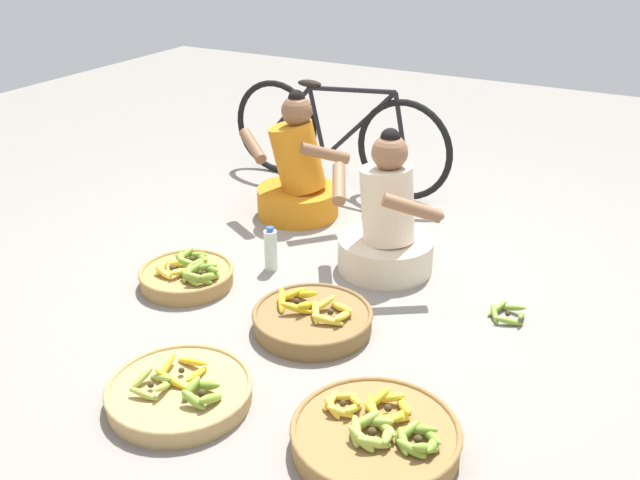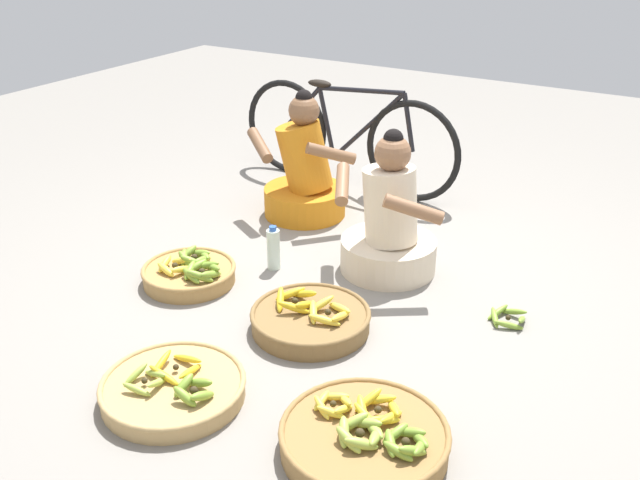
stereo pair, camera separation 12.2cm
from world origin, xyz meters
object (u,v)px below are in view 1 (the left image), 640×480
object	(u,v)px
banana_basket_mid_left	(187,275)
loose_bananas_mid_right	(507,313)
banana_basket_back_right	(376,436)
banana_basket_front_center	(180,391)
bicycle_leaning	(336,136)
banana_basket_near_vendor	(313,319)
water_bottle	(271,250)
vendor_woman_behind	(297,177)
vendor_woman_front	(386,226)

from	to	relation	value
banana_basket_mid_left	loose_bananas_mid_right	xyz separation A→B (m)	(1.57, 0.48, -0.03)
banana_basket_back_right	banana_basket_front_center	bearing A→B (deg)	-171.09
bicycle_leaning	banana_basket_near_vendor	xyz separation A→B (m)	(0.78, -1.73, -0.30)
water_bottle	banana_basket_front_center	bearing A→B (deg)	-75.84
vendor_woman_behind	banana_basket_mid_left	xyz separation A→B (m)	(-0.04, -1.08, -0.20)
bicycle_leaning	banana_basket_back_right	bearing A→B (deg)	-59.33
vendor_woman_front	loose_bananas_mid_right	distance (m)	0.79
bicycle_leaning	banana_basket_front_center	world-z (taller)	bicycle_leaning
bicycle_leaning	banana_basket_mid_left	world-z (taller)	bicycle_leaning
banana_basket_mid_left	banana_basket_front_center	xyz separation A→B (m)	(0.58, -0.79, -0.01)
vendor_woman_behind	banana_basket_mid_left	distance (m)	1.10
vendor_woman_behind	banana_basket_mid_left	world-z (taller)	vendor_woman_behind
bicycle_leaning	banana_basket_near_vendor	world-z (taller)	bicycle_leaning
vendor_woman_front	vendor_woman_behind	size ratio (longest dim) A/B	0.98
vendor_woman_behind	banana_basket_front_center	size ratio (longest dim) A/B	1.36
banana_basket_front_center	water_bottle	world-z (taller)	water_bottle
vendor_woman_behind	loose_bananas_mid_right	bearing A→B (deg)	-21.55
banana_basket_mid_left	banana_basket_near_vendor	bearing A→B (deg)	-4.26
banana_basket_mid_left	banana_basket_front_center	world-z (taller)	banana_basket_mid_left
vendor_woman_front	loose_bananas_mid_right	xyz separation A→B (m)	(0.73, -0.19, -0.23)
vendor_woman_behind	banana_basket_front_center	bearing A→B (deg)	-73.85
vendor_woman_front	banana_basket_near_vendor	distance (m)	0.76
bicycle_leaning	loose_bananas_mid_right	xyz separation A→B (m)	(1.56, -1.20, -0.33)
vendor_woman_front	banana_basket_mid_left	distance (m)	1.09
vendor_woman_behind	water_bottle	bearing A→B (deg)	-70.75
bicycle_leaning	water_bottle	bearing A→B (deg)	-77.79
banana_basket_front_center	banana_basket_mid_left	bearing A→B (deg)	126.41
vendor_woman_behind	banana_basket_near_vendor	xyz separation A→B (m)	(0.75, -1.14, -0.20)
bicycle_leaning	vendor_woman_front	bearing A→B (deg)	-50.66
banana_basket_back_right	banana_basket_mid_left	bearing A→B (deg)	154.61
banana_basket_near_vendor	water_bottle	world-z (taller)	water_bottle
vendor_woman_behind	banana_basket_front_center	xyz separation A→B (m)	(0.54, -1.87, -0.21)
banana_basket_back_right	loose_bananas_mid_right	distance (m)	1.15
vendor_woman_front	banana_basket_front_center	xyz separation A→B (m)	(-0.25, -1.46, -0.21)
banana_basket_mid_left	banana_basket_front_center	distance (m)	0.98
banana_basket_back_right	vendor_woman_front	bearing A→B (deg)	112.84
loose_bananas_mid_right	banana_basket_front_center	bearing A→B (deg)	-127.84
bicycle_leaning	banana_basket_mid_left	xyz separation A→B (m)	(-0.01, -1.68, -0.30)
loose_bananas_mid_right	water_bottle	size ratio (longest dim) A/B	0.78
banana_basket_back_right	banana_basket_near_vendor	distance (m)	0.85
banana_basket_front_center	loose_bananas_mid_right	size ratio (longest dim) A/B	3.02
vendor_woman_behind	banana_basket_mid_left	bearing A→B (deg)	-92.09
banana_basket_mid_left	banana_basket_back_right	xyz separation A→B (m)	(1.39, -0.66, 0.00)
vendor_woman_front	banana_basket_near_vendor	size ratio (longest dim) A/B	1.39
water_bottle	banana_basket_mid_left	bearing A→B (deg)	-128.83
loose_bananas_mid_right	water_bottle	distance (m)	1.28
vendor_woman_front	banana_basket_front_center	size ratio (longest dim) A/B	1.34
bicycle_leaning	banana_basket_front_center	xyz separation A→B (m)	(0.57, -2.46, -0.31)
vendor_woman_behind	banana_basket_near_vendor	size ratio (longest dim) A/B	1.42
banana_basket_mid_left	banana_basket_back_right	bearing A→B (deg)	-25.39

